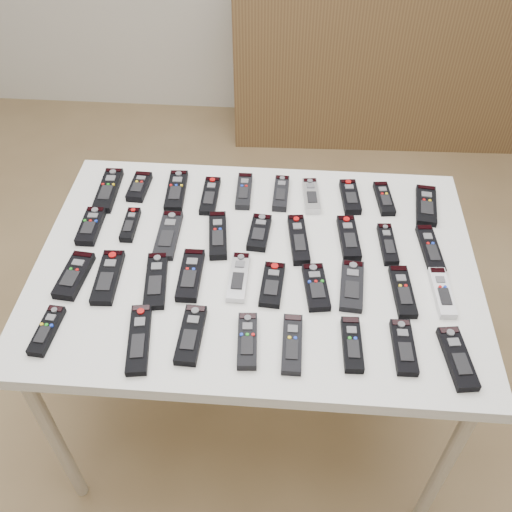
# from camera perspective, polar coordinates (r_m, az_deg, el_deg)

# --- Properties ---
(ground) EXTENTS (4.00, 4.00, 0.00)m
(ground) POSITION_cam_1_polar(r_m,az_deg,el_deg) (2.31, 2.57, -12.04)
(ground) COLOR olive
(ground) RESTS_ON ground
(table) EXTENTS (1.25, 0.88, 0.78)m
(table) POSITION_cam_1_polar(r_m,az_deg,el_deg) (1.67, 0.00, -1.88)
(table) COLOR white
(table) RESTS_ON ground
(sideboard) EXTENTS (1.84, 0.44, 0.92)m
(sideboard) POSITION_cam_1_polar(r_m,az_deg,el_deg) (3.42, 14.32, 18.30)
(sideboard) COLOR #523821
(sideboard) RESTS_ON ground
(remote_0) EXTENTS (0.06, 0.20, 0.02)m
(remote_0) POSITION_cam_1_polar(r_m,az_deg,el_deg) (1.90, -14.55, 6.40)
(remote_0) COLOR black
(remote_0) RESTS_ON table
(remote_1) EXTENTS (0.06, 0.14, 0.02)m
(remote_1) POSITION_cam_1_polar(r_m,az_deg,el_deg) (1.89, -11.59, 6.80)
(remote_1) COLOR black
(remote_1) RESTS_ON table
(remote_2) EXTENTS (0.07, 0.19, 0.02)m
(remote_2) POSITION_cam_1_polar(r_m,az_deg,el_deg) (1.86, -7.98, 6.50)
(remote_2) COLOR black
(remote_2) RESTS_ON table
(remote_3) EXTENTS (0.05, 0.17, 0.02)m
(remote_3) POSITION_cam_1_polar(r_m,az_deg,el_deg) (1.83, -4.61, 6.03)
(remote_3) COLOR black
(remote_3) RESTS_ON table
(remote_4) EXTENTS (0.05, 0.16, 0.02)m
(remote_4) POSITION_cam_1_polar(r_m,az_deg,el_deg) (1.84, -1.21, 6.50)
(remote_4) COLOR black
(remote_4) RESTS_ON table
(remote_5) EXTENTS (0.05, 0.16, 0.02)m
(remote_5) POSITION_cam_1_polar(r_m,az_deg,el_deg) (1.83, 2.50, 6.29)
(remote_5) COLOR black
(remote_5) RESTS_ON table
(remote_6) EXTENTS (0.06, 0.16, 0.02)m
(remote_6) POSITION_cam_1_polar(r_m,az_deg,el_deg) (1.83, 5.54, 6.00)
(remote_6) COLOR #B7B7BC
(remote_6) RESTS_ON table
(remote_7) EXTENTS (0.07, 0.16, 0.02)m
(remote_7) POSITION_cam_1_polar(r_m,az_deg,el_deg) (1.84, 9.39, 5.86)
(remote_7) COLOR black
(remote_7) RESTS_ON table
(remote_8) EXTENTS (0.06, 0.15, 0.02)m
(remote_8) POSITION_cam_1_polar(r_m,az_deg,el_deg) (1.86, 12.69, 5.62)
(remote_8) COLOR black
(remote_8) RESTS_ON table
(remote_9) EXTENTS (0.08, 0.18, 0.02)m
(remote_9) POSITION_cam_1_polar(r_m,az_deg,el_deg) (1.86, 16.65, 4.88)
(remote_9) COLOR black
(remote_9) RESTS_ON table
(remote_10) EXTENTS (0.06, 0.15, 0.02)m
(remote_10) POSITION_cam_1_polar(r_m,az_deg,el_deg) (1.78, -16.19, 2.88)
(remote_10) COLOR black
(remote_10) RESTS_ON table
(remote_11) EXTENTS (0.04, 0.14, 0.02)m
(remote_11) POSITION_cam_1_polar(r_m,az_deg,el_deg) (1.76, -12.46, 3.07)
(remote_11) COLOR black
(remote_11) RESTS_ON table
(remote_12) EXTENTS (0.06, 0.19, 0.02)m
(remote_12) POSITION_cam_1_polar(r_m,az_deg,el_deg) (1.71, -8.78, 2.10)
(remote_12) COLOR black
(remote_12) RESTS_ON table
(remote_13) EXTENTS (0.08, 0.19, 0.02)m
(remote_13) POSITION_cam_1_polar(r_m,az_deg,el_deg) (1.69, -3.84, 2.09)
(remote_13) COLOR black
(remote_13) RESTS_ON table
(remote_14) EXTENTS (0.07, 0.15, 0.02)m
(remote_14) POSITION_cam_1_polar(r_m,az_deg,el_deg) (1.69, 0.33, 2.37)
(remote_14) COLOR black
(remote_14) RESTS_ON table
(remote_15) EXTENTS (0.07, 0.20, 0.02)m
(remote_15) POSITION_cam_1_polar(r_m,az_deg,el_deg) (1.67, 4.27, 1.66)
(remote_15) COLOR black
(remote_15) RESTS_ON table
(remote_16) EXTENTS (0.07, 0.18, 0.02)m
(remote_16) POSITION_cam_1_polar(r_m,az_deg,el_deg) (1.70, 9.26, 1.81)
(remote_16) COLOR black
(remote_16) RESTS_ON table
(remote_17) EXTENTS (0.05, 0.16, 0.02)m
(remote_17) POSITION_cam_1_polar(r_m,az_deg,el_deg) (1.70, 13.03, 1.15)
(remote_17) COLOR black
(remote_17) RESTS_ON table
(remote_18) EXTENTS (0.06, 0.19, 0.02)m
(remote_18) POSITION_cam_1_polar(r_m,az_deg,el_deg) (1.72, 17.03, 0.69)
(remote_18) COLOR black
(remote_18) RESTS_ON table
(remote_19) EXTENTS (0.08, 0.17, 0.02)m
(remote_19) POSITION_cam_1_polar(r_m,az_deg,el_deg) (1.65, -17.73, -1.85)
(remote_19) COLOR black
(remote_19) RESTS_ON table
(remote_20) EXTENTS (0.07, 0.19, 0.02)m
(remote_20) POSITION_cam_1_polar(r_m,az_deg,el_deg) (1.62, -14.59, -2.06)
(remote_20) COLOR black
(remote_20) RESTS_ON table
(remote_21) EXTENTS (0.08, 0.20, 0.02)m
(remote_21) POSITION_cam_1_polar(r_m,az_deg,el_deg) (1.58, -9.97, -2.43)
(remote_21) COLOR black
(remote_21) RESTS_ON table
(remote_22) EXTENTS (0.06, 0.18, 0.02)m
(remote_22) POSITION_cam_1_polar(r_m,az_deg,el_deg) (1.58, -6.57, -1.91)
(remote_22) COLOR black
(remote_22) RESTS_ON table
(remote_23) EXTENTS (0.05, 0.17, 0.02)m
(remote_23) POSITION_cam_1_polar(r_m,az_deg,el_deg) (1.57, -1.76, -2.11)
(remote_23) COLOR #B7B7BC
(remote_23) RESTS_ON table
(remote_24) EXTENTS (0.07, 0.16, 0.02)m
(remote_24) POSITION_cam_1_polar(r_m,az_deg,el_deg) (1.55, 1.63, -2.87)
(remote_24) COLOR black
(remote_24) RESTS_ON table
(remote_25) EXTENTS (0.08, 0.16, 0.02)m
(remote_25) POSITION_cam_1_polar(r_m,az_deg,el_deg) (1.55, 6.01, -3.11)
(remote_25) COLOR black
(remote_25) RESTS_ON table
(remote_26) EXTENTS (0.07, 0.18, 0.02)m
(remote_26) POSITION_cam_1_polar(r_m,az_deg,el_deg) (1.57, 9.56, -2.96)
(remote_26) COLOR black
(remote_26) RESTS_ON table
(remote_27) EXTENTS (0.06, 0.18, 0.02)m
(remote_27) POSITION_cam_1_polar(r_m,az_deg,el_deg) (1.58, 14.46, -3.45)
(remote_27) COLOR black
(remote_27) RESTS_ON table
(remote_28) EXTENTS (0.05, 0.17, 0.02)m
(remote_28) POSITION_cam_1_polar(r_m,az_deg,el_deg) (1.61, 18.11, -3.49)
(remote_28) COLOR silver
(remote_28) RESTS_ON table
(remote_29) EXTENTS (0.05, 0.15, 0.02)m
(remote_29) POSITION_cam_1_polar(r_m,az_deg,el_deg) (1.54, -20.19, -7.01)
(remote_29) COLOR black
(remote_29) RESTS_ON table
(remote_30) EXTENTS (0.08, 0.21, 0.02)m
(remote_30) POSITION_cam_1_polar(r_m,az_deg,el_deg) (1.46, -11.62, -8.13)
(remote_30) COLOR black
(remote_30) RESTS_ON table
(remote_31) EXTENTS (0.06, 0.18, 0.02)m
(remote_31) POSITION_cam_1_polar(r_m,az_deg,el_deg) (1.45, -6.53, -7.82)
(remote_31) COLOR black
(remote_31) RESTS_ON table
(remote_32) EXTENTS (0.06, 0.16, 0.02)m
(remote_32) POSITION_cam_1_polar(r_m,az_deg,el_deg) (1.43, -0.88, -8.47)
(remote_32) COLOR black
(remote_32) RESTS_ON table
(remote_33) EXTENTS (0.05, 0.17, 0.02)m
(remote_33) POSITION_cam_1_polar(r_m,az_deg,el_deg) (1.43, 3.63, -8.76)
(remote_33) COLOR black
(remote_33) RESTS_ON table
(remote_34) EXTENTS (0.05, 0.16, 0.02)m
(remote_34) POSITION_cam_1_polar(r_m,az_deg,el_deg) (1.44, 9.59, -8.70)
(remote_34) COLOR black
(remote_34) RESTS_ON table
(remote_35) EXTENTS (0.06, 0.16, 0.02)m
(remote_35) POSITION_cam_1_polar(r_m,az_deg,el_deg) (1.47, 14.55, -8.81)
(remote_35) COLOR black
(remote_35) RESTS_ON table
(remote_36) EXTENTS (0.08, 0.18, 0.02)m
(remote_36) POSITION_cam_1_polar(r_m,az_deg,el_deg) (1.48, 19.50, -9.61)
(remote_36) COLOR black
(remote_36) RESTS_ON table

